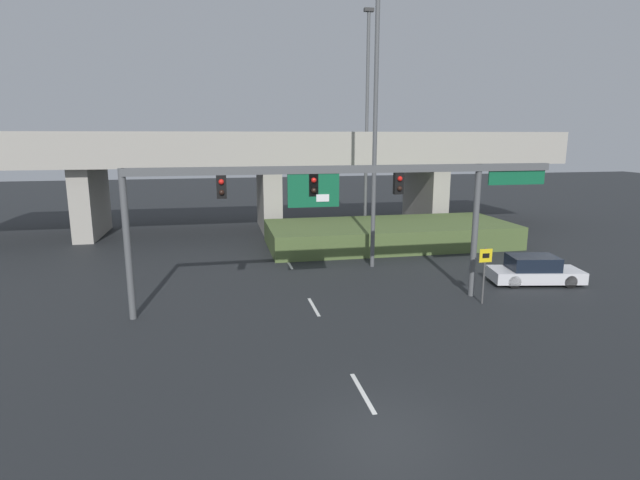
{
  "coord_description": "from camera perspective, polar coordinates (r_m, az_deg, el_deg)",
  "views": [
    {
      "loc": [
        -3.92,
        -10.88,
        7.42
      ],
      "look_at": [
        0.0,
        8.31,
        3.31
      ],
      "focal_mm": 28.0,
      "sensor_mm": 36.0,
      "label": 1
    }
  ],
  "objects": [
    {
      "name": "lane_markings",
      "position": [
        25.79,
        -2.32,
        -4.86
      ],
      "size": [
        0.14,
        25.36,
        0.01
      ],
      "color": "silver",
      "rests_on": "ground"
    },
    {
      "name": "parked_sedan_near_right",
      "position": [
        27.7,
        23.3,
        -3.24
      ],
      "size": [
        4.77,
        2.64,
        1.44
      ],
      "rotation": [
        0.0,
        0.0,
        -0.19
      ],
      "color": "silver",
      "rests_on": "ground"
    },
    {
      "name": "grass_embankment",
      "position": [
        34.66,
        7.95,
        0.67
      ],
      "size": [
        16.62,
        6.85,
        1.53
      ],
      "color": "#4C6033",
      "rests_on": "ground"
    },
    {
      "name": "overpass_bridge",
      "position": [
        39.85,
        -5.96,
        8.88
      ],
      "size": [
        46.9,
        8.19,
        7.69
      ],
      "color": "#A39E93",
      "rests_on": "ground"
    },
    {
      "name": "highway_light_pole_near",
      "position": [
        38.13,
        5.38,
        13.46
      ],
      "size": [
        0.7,
        0.36,
        16.27
      ],
      "color": "#515456",
      "rests_on": "ground"
    },
    {
      "name": "speed_limit_sign",
      "position": [
        23.3,
        18.3,
        -3.01
      ],
      "size": [
        0.6,
        0.11,
        2.58
      ],
      "color": "#4C4C4C",
      "rests_on": "ground"
    },
    {
      "name": "ground_plane",
      "position": [
        13.74,
        7.44,
        -20.93
      ],
      "size": [
        160.0,
        160.0,
        0.0
      ],
      "primitive_type": "plane",
      "color": "black"
    },
    {
      "name": "signal_gantry",
      "position": [
        21.4,
        2.44,
        5.6
      ],
      "size": [
        18.73,
        0.44,
        6.17
      ],
      "color": "#515456",
      "rests_on": "ground"
    },
    {
      "name": "highway_light_pole_far",
      "position": [
        28.09,
        6.33,
        13.2
      ],
      "size": [
        0.7,
        0.36,
        15.46
      ],
      "color": "#515456",
      "rests_on": "ground"
    }
  ]
}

